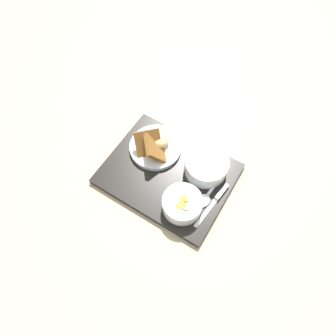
{
  "coord_description": "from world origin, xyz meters",
  "views": [
    {
      "loc": [
        -0.23,
        0.39,
        0.88
      ],
      "look_at": [
        0.0,
        0.0,
        0.05
      ],
      "focal_mm": 32.0,
      "sensor_mm": 36.0,
      "label": 1
    }
  ],
  "objects_px": {
    "spoon": "(207,195)",
    "knife": "(218,197)",
    "plate_main": "(155,145)",
    "bowl_salad": "(182,204)",
    "bowl_soup": "(206,165)"
  },
  "relations": [
    {
      "from": "knife",
      "to": "bowl_soup",
      "type": "bearing_deg",
      "value": -123.81
    },
    {
      "from": "spoon",
      "to": "bowl_soup",
      "type": "bearing_deg",
      "value": -142.19
    },
    {
      "from": "plate_main",
      "to": "spoon",
      "type": "xyz_separation_m",
      "value": [
        -0.23,
        0.07,
        -0.02
      ]
    },
    {
      "from": "plate_main",
      "to": "knife",
      "type": "xyz_separation_m",
      "value": [
        -0.26,
        0.06,
        -0.02
      ]
    },
    {
      "from": "spoon",
      "to": "knife",
      "type": "bearing_deg",
      "value": 114.03
    },
    {
      "from": "bowl_salad",
      "to": "spoon",
      "type": "distance_m",
      "value": 0.09
    },
    {
      "from": "plate_main",
      "to": "knife",
      "type": "bearing_deg",
      "value": 167.47
    },
    {
      "from": "bowl_soup",
      "to": "spoon",
      "type": "height_order",
      "value": "bowl_soup"
    },
    {
      "from": "bowl_soup",
      "to": "plate_main",
      "type": "height_order",
      "value": "plate_main"
    },
    {
      "from": "bowl_soup",
      "to": "plate_main",
      "type": "relative_size",
      "value": 0.79
    },
    {
      "from": "bowl_salad",
      "to": "knife",
      "type": "xyz_separation_m",
      "value": [
        -0.08,
        -0.08,
        -0.02
      ]
    },
    {
      "from": "bowl_salad",
      "to": "knife",
      "type": "relative_size",
      "value": 0.7
    },
    {
      "from": "bowl_soup",
      "to": "knife",
      "type": "distance_m",
      "value": 0.11
    },
    {
      "from": "bowl_salad",
      "to": "knife",
      "type": "bearing_deg",
      "value": -134.66
    },
    {
      "from": "knife",
      "to": "plate_main",
      "type": "bearing_deg",
      "value": -94.24
    }
  ]
}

